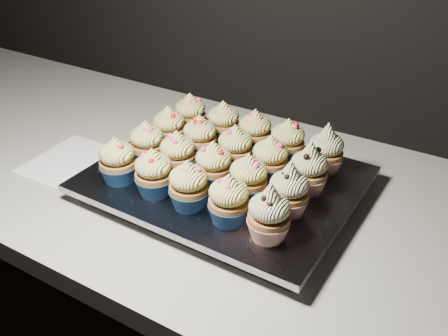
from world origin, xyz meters
name	(u,v)px	position (x,y,z in m)	size (l,w,h in m)	color
cabinet	(183,331)	(0.00, 1.70, 0.43)	(2.40, 0.60, 0.86)	black
worktop	(173,175)	(0.00, 1.70, 0.88)	(2.44, 0.64, 0.04)	beige
napkin	(76,164)	(-0.16, 1.61, 0.90)	(0.17, 0.17, 0.00)	white
baking_tray	(224,187)	(0.13, 1.68, 0.91)	(0.41, 0.31, 0.02)	black
foil_lining	(224,179)	(0.13, 1.68, 0.93)	(0.45, 0.35, 0.01)	silver
cupcake_0	(118,161)	(-0.02, 1.57, 0.97)	(0.06, 0.06, 0.08)	navy
cupcake_1	(154,173)	(0.06, 1.57, 0.97)	(0.06, 0.06, 0.08)	navy
cupcake_2	(189,186)	(0.13, 1.57, 0.97)	(0.06, 0.06, 0.08)	navy
cupcake_3	(229,201)	(0.20, 1.57, 0.97)	(0.06, 0.06, 0.08)	navy
cupcake_4	(269,215)	(0.27, 1.57, 0.97)	(0.06, 0.06, 0.10)	#B32018
cupcake_5	(147,144)	(-0.01, 1.64, 0.97)	(0.06, 0.06, 0.08)	navy
cupcake_6	(178,155)	(0.06, 1.64, 0.97)	(0.06, 0.06, 0.08)	navy
cupcake_7	(214,166)	(0.13, 1.64, 0.97)	(0.06, 0.06, 0.08)	navy
cupcake_8	(248,179)	(0.20, 1.64, 0.97)	(0.06, 0.06, 0.08)	navy
cupcake_9	(289,191)	(0.27, 1.64, 0.97)	(0.06, 0.06, 0.10)	#B32018
cupcake_10	(169,128)	(-0.01, 1.71, 0.97)	(0.06, 0.06, 0.08)	navy
cupcake_11	(200,138)	(0.06, 1.71, 0.97)	(0.06, 0.06, 0.08)	navy
cupcake_12	(235,148)	(0.13, 1.71, 0.97)	(0.06, 0.06, 0.08)	navy
cupcake_13	(270,159)	(0.20, 1.71, 0.97)	(0.06, 0.06, 0.08)	navy
cupcake_14	(309,170)	(0.27, 1.71, 0.97)	(0.06, 0.06, 0.10)	#B32018
cupcake_15	(190,115)	(-0.01, 1.78, 0.97)	(0.06, 0.06, 0.08)	navy
cupcake_16	(223,123)	(0.06, 1.79, 0.97)	(0.06, 0.06, 0.08)	navy
cupcake_17	(255,132)	(0.13, 1.78, 0.97)	(0.06, 0.06, 0.08)	navy
cupcake_18	(287,142)	(0.20, 1.78, 0.97)	(0.06, 0.06, 0.08)	navy
cupcake_19	(326,151)	(0.27, 1.78, 0.97)	(0.06, 0.06, 0.10)	#B32018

